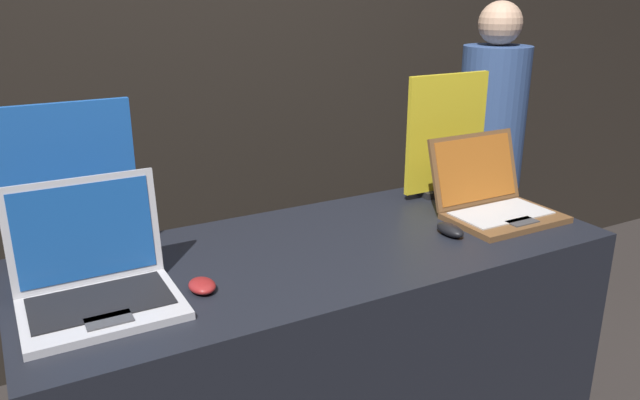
{
  "coord_description": "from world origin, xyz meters",
  "views": [
    {
      "loc": [
        -0.84,
        -1.16,
        1.66
      ],
      "look_at": [
        -0.0,
        0.36,
        1.06
      ],
      "focal_mm": 35.0,
      "sensor_mm": 36.0,
      "label": 1
    }
  ],
  "objects_px": {
    "laptop_back": "(493,198)",
    "mouse_back": "(450,230)",
    "promo_stand_front": "(69,186)",
    "person_bystander": "(487,171)",
    "mouse_front": "(202,286)",
    "laptop_front": "(95,278)",
    "promo_stand_back": "(446,138)"
  },
  "relations": [
    {
      "from": "promo_stand_front",
      "to": "person_bystander",
      "type": "xyz_separation_m",
      "value": [
        1.87,
        0.31,
        -0.29
      ]
    },
    {
      "from": "promo_stand_front",
      "to": "mouse_back",
      "type": "height_order",
      "value": "promo_stand_front"
    },
    {
      "from": "promo_stand_back",
      "to": "laptop_front",
      "type": "bearing_deg",
      "value": -168.53
    },
    {
      "from": "laptop_front",
      "to": "promo_stand_front",
      "type": "xyz_separation_m",
      "value": [
        0.0,
        0.32,
        0.15
      ]
    },
    {
      "from": "promo_stand_front",
      "to": "person_bystander",
      "type": "relative_size",
      "value": 0.28
    },
    {
      "from": "laptop_back",
      "to": "promo_stand_back",
      "type": "xyz_separation_m",
      "value": [
        0.0,
        0.26,
        0.15
      ]
    },
    {
      "from": "laptop_front",
      "to": "promo_stand_front",
      "type": "relative_size",
      "value": 0.83
    },
    {
      "from": "promo_stand_back",
      "to": "person_bystander",
      "type": "height_order",
      "value": "person_bystander"
    },
    {
      "from": "laptop_front",
      "to": "promo_stand_back",
      "type": "xyz_separation_m",
      "value": [
        1.3,
        0.26,
        0.15
      ]
    },
    {
      "from": "mouse_back",
      "to": "mouse_front",
      "type": "bearing_deg",
      "value": 179.46
    },
    {
      "from": "laptop_front",
      "to": "person_bystander",
      "type": "relative_size",
      "value": 0.23
    },
    {
      "from": "laptop_back",
      "to": "mouse_back",
      "type": "distance_m",
      "value": 0.26
    },
    {
      "from": "promo_stand_front",
      "to": "mouse_front",
      "type": "bearing_deg",
      "value": -57.18
    },
    {
      "from": "mouse_front",
      "to": "laptop_back",
      "type": "distance_m",
      "value": 1.06
    },
    {
      "from": "promo_stand_front",
      "to": "mouse_back",
      "type": "bearing_deg",
      "value": -20.27
    },
    {
      "from": "mouse_back",
      "to": "promo_stand_back",
      "type": "relative_size",
      "value": 0.25
    },
    {
      "from": "promo_stand_front",
      "to": "laptop_back",
      "type": "distance_m",
      "value": 1.35
    },
    {
      "from": "laptop_front",
      "to": "mouse_front",
      "type": "distance_m",
      "value": 0.26
    },
    {
      "from": "laptop_front",
      "to": "mouse_back",
      "type": "distance_m",
      "value": 1.06
    },
    {
      "from": "mouse_front",
      "to": "laptop_front",
      "type": "bearing_deg",
      "value": 165.06
    },
    {
      "from": "promo_stand_front",
      "to": "laptop_back",
      "type": "relative_size",
      "value": 1.22
    },
    {
      "from": "promo_stand_back",
      "to": "mouse_back",
      "type": "bearing_deg",
      "value": -126.08
    },
    {
      "from": "laptop_front",
      "to": "mouse_back",
      "type": "bearing_deg",
      "value": -3.98
    },
    {
      "from": "mouse_front",
      "to": "person_bystander",
      "type": "xyz_separation_m",
      "value": [
        1.63,
        0.69,
        -0.09
      ]
    },
    {
      "from": "promo_stand_front",
      "to": "mouse_back",
      "type": "relative_size",
      "value": 4.01
    },
    {
      "from": "promo_stand_front",
      "to": "laptop_back",
      "type": "xyz_separation_m",
      "value": [
        1.3,
        -0.31,
        -0.15
      ]
    },
    {
      "from": "laptop_front",
      "to": "laptop_back",
      "type": "relative_size",
      "value": 1.01
    },
    {
      "from": "laptop_back",
      "to": "promo_stand_back",
      "type": "relative_size",
      "value": 0.82
    },
    {
      "from": "mouse_back",
      "to": "promo_stand_front",
      "type": "bearing_deg",
      "value": 159.73
    },
    {
      "from": "promo_stand_back",
      "to": "person_bystander",
      "type": "distance_m",
      "value": 0.73
    },
    {
      "from": "laptop_back",
      "to": "promo_stand_back",
      "type": "height_order",
      "value": "promo_stand_back"
    },
    {
      "from": "laptop_front",
      "to": "promo_stand_front",
      "type": "bearing_deg",
      "value": 90.0
    }
  ]
}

